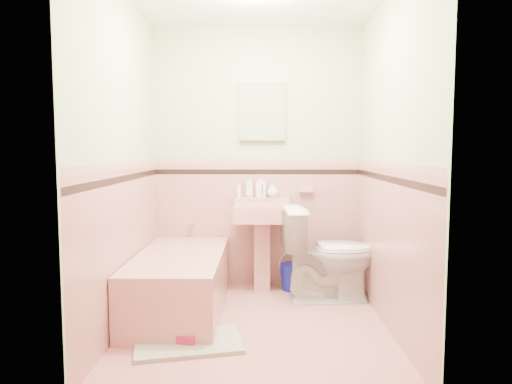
{
  "coord_description": "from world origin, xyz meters",
  "views": [
    {
      "loc": [
        0.05,
        -3.49,
        1.34
      ],
      "look_at": [
        0.0,
        0.25,
        1.0
      ],
      "focal_mm": 33.16,
      "sensor_mm": 36.0,
      "label": 1
    }
  ],
  "objects_px": {
    "soap_bottle_left": "(250,186)",
    "soap_bottle_right": "(273,190)",
    "bathtub": "(180,284)",
    "soap_bottle_mid": "(261,186)",
    "sink": "(262,249)",
    "medicine_cabinet": "(262,111)",
    "toilet": "(329,253)",
    "bucket": "(293,277)",
    "shoe": "(185,339)"
  },
  "relations": [
    {
      "from": "soap_bottle_left",
      "to": "soap_bottle_right",
      "type": "relative_size",
      "value": 1.54
    },
    {
      "from": "bathtub",
      "to": "soap_bottle_mid",
      "type": "distance_m",
      "value": 1.24
    },
    {
      "from": "sink",
      "to": "soap_bottle_left",
      "type": "height_order",
      "value": "soap_bottle_left"
    },
    {
      "from": "medicine_cabinet",
      "to": "toilet",
      "type": "height_order",
      "value": "medicine_cabinet"
    },
    {
      "from": "medicine_cabinet",
      "to": "soap_bottle_right",
      "type": "xyz_separation_m",
      "value": [
        0.1,
        -0.03,
        -0.75
      ]
    },
    {
      "from": "sink",
      "to": "medicine_cabinet",
      "type": "xyz_separation_m",
      "value": [
        0.0,
        0.21,
        1.29
      ]
    },
    {
      "from": "sink",
      "to": "soap_bottle_left",
      "type": "distance_m",
      "value": 0.61
    },
    {
      "from": "toilet",
      "to": "sink",
      "type": "bearing_deg",
      "value": 62.64
    },
    {
      "from": "soap_bottle_left",
      "to": "toilet",
      "type": "height_order",
      "value": "soap_bottle_left"
    },
    {
      "from": "bathtub",
      "to": "soap_bottle_mid",
      "type": "height_order",
      "value": "soap_bottle_mid"
    },
    {
      "from": "toilet",
      "to": "bathtub",
      "type": "bearing_deg",
      "value": 97.13
    },
    {
      "from": "sink",
      "to": "bucket",
      "type": "distance_m",
      "value": 0.42
    },
    {
      "from": "soap_bottle_mid",
      "to": "medicine_cabinet",
      "type": "bearing_deg",
      "value": 67.98
    },
    {
      "from": "soap_bottle_mid",
      "to": "soap_bottle_right",
      "type": "bearing_deg",
      "value": 0.0
    },
    {
      "from": "sink",
      "to": "bucket",
      "type": "bearing_deg",
      "value": 13.19
    },
    {
      "from": "medicine_cabinet",
      "to": "shoe",
      "type": "height_order",
      "value": "medicine_cabinet"
    },
    {
      "from": "bathtub",
      "to": "bucket",
      "type": "relative_size",
      "value": 5.95
    },
    {
      "from": "soap_bottle_left",
      "to": "toilet",
      "type": "relative_size",
      "value": 0.25
    },
    {
      "from": "sink",
      "to": "toilet",
      "type": "distance_m",
      "value": 0.64
    },
    {
      "from": "bathtub",
      "to": "soap_bottle_mid",
      "type": "xyz_separation_m",
      "value": [
        0.67,
        0.71,
        0.76
      ]
    },
    {
      "from": "soap_bottle_left",
      "to": "soap_bottle_right",
      "type": "distance_m",
      "value": 0.22
    },
    {
      "from": "soap_bottle_right",
      "to": "toilet",
      "type": "relative_size",
      "value": 0.16
    },
    {
      "from": "bathtub",
      "to": "medicine_cabinet",
      "type": "bearing_deg",
      "value": 47.42
    },
    {
      "from": "bathtub",
      "to": "soap_bottle_right",
      "type": "bearing_deg",
      "value": 42.31
    },
    {
      "from": "soap_bottle_mid",
      "to": "soap_bottle_left",
      "type": "bearing_deg",
      "value": 180.0
    },
    {
      "from": "medicine_cabinet",
      "to": "soap_bottle_mid",
      "type": "distance_m",
      "value": 0.71
    },
    {
      "from": "toilet",
      "to": "bucket",
      "type": "relative_size",
      "value": 3.35
    },
    {
      "from": "soap_bottle_mid",
      "to": "soap_bottle_right",
      "type": "distance_m",
      "value": 0.12
    },
    {
      "from": "soap_bottle_left",
      "to": "shoe",
      "type": "xyz_separation_m",
      "value": [
        -0.4,
        -1.44,
        -0.93
      ]
    },
    {
      "from": "soap_bottle_mid",
      "to": "sink",
      "type": "bearing_deg",
      "value": -86.14
    },
    {
      "from": "soap_bottle_mid",
      "to": "shoe",
      "type": "distance_m",
      "value": 1.79
    },
    {
      "from": "sink",
      "to": "bucket",
      "type": "relative_size",
      "value": 3.27
    },
    {
      "from": "bathtub",
      "to": "soap_bottle_right",
      "type": "xyz_separation_m",
      "value": [
        0.78,
        0.71,
        0.72
      ]
    },
    {
      "from": "soap_bottle_mid",
      "to": "soap_bottle_right",
      "type": "height_order",
      "value": "soap_bottle_mid"
    },
    {
      "from": "bathtub",
      "to": "sink",
      "type": "xyz_separation_m",
      "value": [
        0.68,
        0.53,
        0.19
      ]
    },
    {
      "from": "soap_bottle_left",
      "to": "soap_bottle_right",
      "type": "bearing_deg",
      "value": 0.0
    },
    {
      "from": "bathtub",
      "to": "sink",
      "type": "relative_size",
      "value": 1.82
    },
    {
      "from": "soap_bottle_left",
      "to": "soap_bottle_mid",
      "type": "height_order",
      "value": "soap_bottle_mid"
    },
    {
      "from": "soap_bottle_mid",
      "to": "toilet",
      "type": "distance_m",
      "value": 0.93
    },
    {
      "from": "soap_bottle_right",
      "to": "shoe",
      "type": "height_order",
      "value": "soap_bottle_right"
    },
    {
      "from": "medicine_cabinet",
      "to": "soap_bottle_mid",
      "type": "height_order",
      "value": "medicine_cabinet"
    },
    {
      "from": "medicine_cabinet",
      "to": "toilet",
      "type": "xyz_separation_m",
      "value": [
        0.59,
        -0.44,
        -1.28
      ]
    },
    {
      "from": "soap_bottle_left",
      "to": "bucket",
      "type": "distance_m",
      "value": 0.96
    },
    {
      "from": "soap_bottle_right",
      "to": "toilet",
      "type": "bearing_deg",
      "value": -39.81
    },
    {
      "from": "medicine_cabinet",
      "to": "soap_bottle_mid",
      "type": "bearing_deg",
      "value": -112.02
    },
    {
      "from": "soap_bottle_left",
      "to": "shoe",
      "type": "relative_size",
      "value": 1.48
    },
    {
      "from": "bathtub",
      "to": "soap_bottle_right",
      "type": "height_order",
      "value": "soap_bottle_right"
    },
    {
      "from": "bathtub",
      "to": "sink",
      "type": "bearing_deg",
      "value": 37.93
    },
    {
      "from": "medicine_cabinet",
      "to": "soap_bottle_left",
      "type": "distance_m",
      "value": 0.73
    },
    {
      "from": "medicine_cabinet",
      "to": "bucket",
      "type": "bearing_deg",
      "value": -25.72
    }
  ]
}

